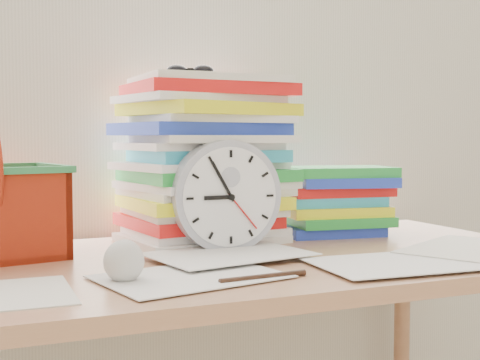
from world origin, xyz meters
name	(u,v)px	position (x,y,z in m)	size (l,w,h in m)	color
curtain	(173,12)	(0.00, 1.98, 1.30)	(2.40, 0.01, 2.50)	silver
desk	(231,293)	(0.00, 1.60, 0.68)	(1.40, 0.70, 0.75)	#AE7551
paper_stack	(205,159)	(0.02, 1.81, 0.94)	(0.37, 0.31, 0.38)	white
clock	(226,196)	(0.01, 1.66, 0.87)	(0.23, 0.23, 0.05)	#A8AAB8
sunglasses	(190,71)	(-0.01, 1.82, 1.14)	(0.12, 0.10, 0.03)	black
book_stack	(334,200)	(0.36, 1.79, 0.83)	(0.28, 0.21, 0.17)	white
crumpled_ball	(123,261)	(-0.26, 1.45, 0.79)	(0.07, 0.07, 0.07)	silver
pen	(263,277)	(-0.04, 1.37, 0.76)	(0.01, 0.01, 0.16)	black
scattered_papers	(231,253)	(0.00, 1.60, 0.76)	(1.26, 0.42, 0.02)	white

